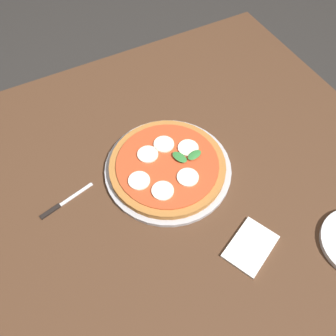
{
  "coord_description": "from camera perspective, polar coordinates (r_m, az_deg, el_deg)",
  "views": [
    {
      "loc": [
        0.2,
        0.48,
        1.54
      ],
      "look_at": [
        -0.06,
        -0.02,
        0.72
      ],
      "focal_mm": 38.54,
      "sensor_mm": 36.0,
      "label": 1
    }
  ],
  "objects": [
    {
      "name": "ground_plane",
      "position": [
        1.62,
        -1.65,
        -16.04
      ],
      "size": [
        6.0,
        6.0,
        0.0
      ],
      "primitive_type": "plane",
      "color": "#2D2B28"
    },
    {
      "name": "dining_table",
      "position": [
        1.05,
        -2.46,
        -5.09
      ],
      "size": [
        1.4,
        1.11,
        0.71
      ],
      "color": "#4C301E",
      "rests_on": "ground_plane"
    },
    {
      "name": "serving_tray",
      "position": [
        1.0,
        0.0,
        -0.13
      ],
      "size": [
        0.35,
        0.35,
        0.01
      ],
      "primitive_type": "cylinder",
      "color": "#B2B2B7",
      "rests_on": "dining_table"
    },
    {
      "name": "pizza",
      "position": [
        0.98,
        -0.09,
        0.37
      ],
      "size": [
        0.32,
        0.32,
        0.03
      ],
      "color": "#B27033",
      "rests_on": "serving_tray"
    },
    {
      "name": "napkin",
      "position": [
        0.91,
        12.94,
        -12.02
      ],
      "size": [
        0.16,
        0.14,
        0.01
      ],
      "primitive_type": "cube",
      "rotation": [
        0.0,
        0.0,
        0.44
      ],
      "color": "white",
      "rests_on": "dining_table"
    },
    {
      "name": "knife",
      "position": [
        0.98,
        -16.66,
        -5.61
      ],
      "size": [
        0.16,
        0.05,
        0.01
      ],
      "color": "black",
      "rests_on": "dining_table"
    }
  ]
}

